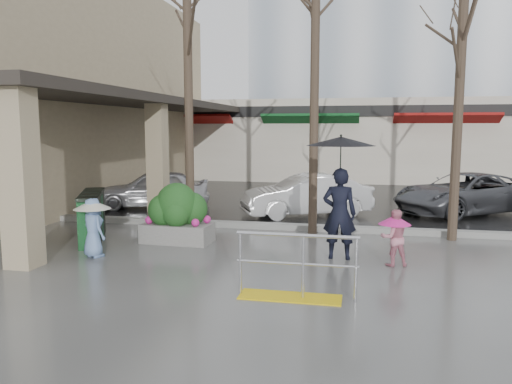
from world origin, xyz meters
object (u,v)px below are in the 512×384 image
(tree_west, at_px, (187,29))
(tree_mideast, at_px, (463,28))
(child_blue, at_px, (93,221))
(planter, at_px, (178,214))
(car_b, at_px, (307,195))
(car_c, at_px, (465,193))
(car_a, at_px, (153,189))
(news_boxes, at_px, (92,217))
(child_pink, at_px, (394,234))
(handrail, at_px, (294,275))
(tree_midwest, at_px, (316,17))
(woman, at_px, (340,186))

(tree_west, distance_m, tree_mideast, 6.50)
(child_blue, height_order, planter, planter)
(child_blue, xyz_separation_m, car_b, (3.78, 5.67, -0.11))
(tree_mideast, relative_size, car_c, 1.43)
(tree_mideast, height_order, child_blue, tree_mideast)
(planter, height_order, car_a, planter)
(tree_mideast, bearing_deg, news_boxes, -167.85)
(child_blue, relative_size, planter, 0.75)
(news_boxes, bearing_deg, car_c, 6.94)
(child_pink, bearing_deg, child_blue, -9.01)
(planter, distance_m, car_a, 5.30)
(handrail, distance_m, child_blue, 4.68)
(handrail, distance_m, tree_midwest, 6.83)
(tree_west, height_order, child_pink, tree_west)
(handrail, bearing_deg, news_boxes, 149.72)
(tree_midwest, bearing_deg, tree_mideast, -0.00)
(tree_mideast, distance_m, child_pink, 5.17)
(handrail, bearing_deg, car_b, 94.50)
(tree_mideast, relative_size, woman, 2.59)
(car_b, bearing_deg, woman, -11.78)
(tree_west, bearing_deg, tree_midwest, 0.00)
(woman, relative_size, planter, 1.54)
(tree_midwest, distance_m, news_boxes, 7.07)
(child_blue, height_order, car_c, car_c)
(tree_mideast, distance_m, planter, 7.70)
(planter, xyz_separation_m, news_boxes, (-2.03, -0.24, -0.09))
(tree_midwest, bearing_deg, car_a, 151.04)
(child_blue, relative_size, car_a, 0.33)
(woman, distance_m, planter, 3.87)
(tree_west, height_order, child_blue, tree_west)
(child_blue, xyz_separation_m, planter, (1.23, 1.60, -0.08))
(tree_mideast, height_order, car_b, tree_mideast)
(woman, height_order, child_blue, woman)
(planter, bearing_deg, handrail, -46.09)
(tree_midwest, xyz_separation_m, child_blue, (-4.20, -3.15, -4.50))
(tree_west, bearing_deg, car_b, 42.21)
(child_pink, relative_size, car_c, 0.24)
(child_blue, distance_m, car_b, 6.82)
(child_pink, bearing_deg, tree_midwest, -69.48)
(handrail, relative_size, news_boxes, 0.93)
(car_b, bearing_deg, news_boxes, -72.13)
(woman, distance_m, car_b, 4.99)
(handrail, relative_size, woman, 0.76)
(tree_mideast, height_order, planter, tree_mideast)
(tree_midwest, bearing_deg, tree_west, -180.00)
(tree_midwest, height_order, news_boxes, tree_midwest)
(tree_midwest, xyz_separation_m, planter, (-2.97, -1.55, -4.57))
(tree_midwest, bearing_deg, child_blue, -143.17)
(tree_west, relative_size, planter, 4.18)
(child_pink, height_order, car_b, car_b)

